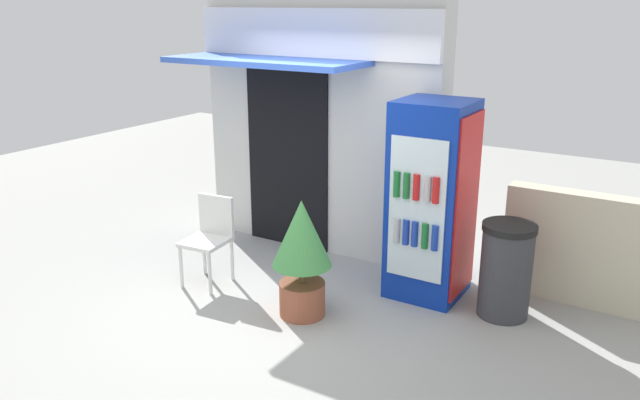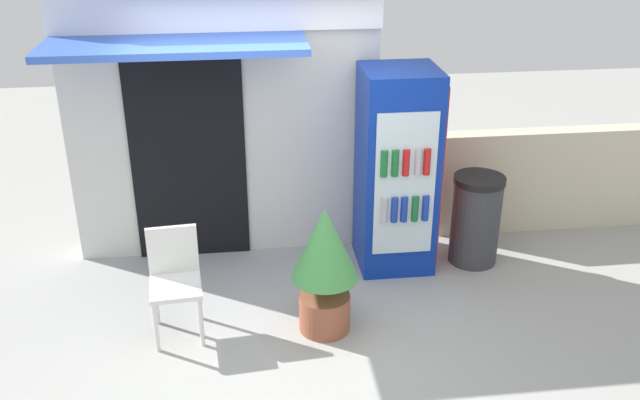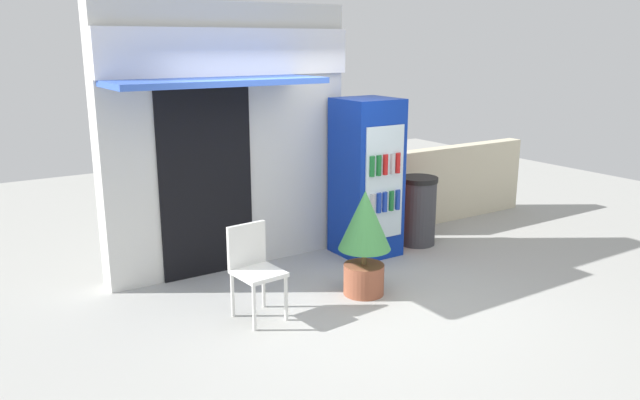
{
  "view_description": "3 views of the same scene",
  "coord_description": "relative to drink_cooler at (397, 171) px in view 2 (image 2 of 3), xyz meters",
  "views": [
    {
      "loc": [
        3.23,
        -4.4,
        2.81
      ],
      "look_at": [
        0.13,
        0.67,
        0.93
      ],
      "focal_mm": 35.77,
      "sensor_mm": 36.0,
      "label": 1
    },
    {
      "loc": [
        -0.33,
        -4.8,
        3.47
      ],
      "look_at": [
        0.31,
        0.52,
        0.98
      ],
      "focal_mm": 39.56,
      "sensor_mm": 36.0,
      "label": 2
    },
    {
      "loc": [
        -3.39,
        -4.79,
        2.57
      ],
      "look_at": [
        0.12,
        0.64,
        0.92
      ],
      "focal_mm": 34.84,
      "sensor_mm": 36.0,
      "label": 3
    }
  ],
  "objects": [
    {
      "name": "stone_boundary_wall",
      "position": [
        1.96,
        0.56,
        -0.42
      ],
      "size": [
        2.74,
        0.21,
        1.1
      ],
      "primitive_type": "cube",
      "color": "beige",
      "rests_on": "ground"
    },
    {
      "name": "ground",
      "position": [
        -1.11,
        -1.12,
        -0.96
      ],
      "size": [
        16.0,
        16.0,
        0.0
      ],
      "primitive_type": "plane",
      "color": "#A3A39E"
    },
    {
      "name": "potted_plant_near_shop",
      "position": [
        -0.81,
        -1.04,
        -0.31
      ],
      "size": [
        0.55,
        0.55,
        1.12
      ],
      "color": "#995138",
      "rests_on": "ground"
    },
    {
      "name": "plastic_chair",
      "position": [
        -2.02,
        -0.9,
        -0.44
      ],
      "size": [
        0.44,
        0.48,
        0.9
      ],
      "color": "silver",
      "rests_on": "ground"
    },
    {
      "name": "storefront_building",
      "position": [
        -1.6,
        0.54,
        0.58
      ],
      "size": [
        2.92,
        1.17,
        3.0
      ],
      "color": "silver",
      "rests_on": "ground"
    },
    {
      "name": "drink_cooler",
      "position": [
        0.0,
        0.0,
        0.0
      ],
      "size": [
        0.7,
        0.74,
        1.93
      ],
      "color": "#0C2D9E",
      "rests_on": "ground"
    },
    {
      "name": "trash_bin",
      "position": [
        0.78,
        -0.07,
        -0.51
      ],
      "size": [
        0.49,
        0.49,
        0.89
      ],
      "color": "#38383D",
      "rests_on": "ground"
    }
  ]
}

